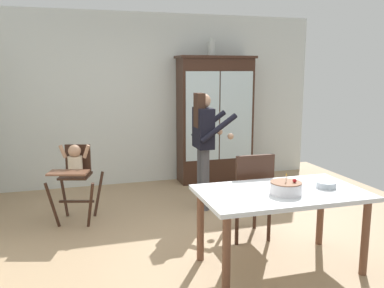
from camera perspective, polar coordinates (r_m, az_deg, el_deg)
name	(u,v)px	position (r m, az deg, el deg)	size (l,w,h in m)	color
ground_plane	(212,242)	(4.56, 2.84, -13.37)	(6.24, 6.24, 0.00)	tan
wall_back	(158,99)	(6.72, -4.74, 6.19)	(5.32, 0.06, 2.70)	silver
china_cabinet	(215,119)	(6.75, 3.19, 3.45)	(1.26, 0.48, 2.04)	#382116
ceramic_vase	(212,48)	(6.69, 2.75, 13.10)	(0.13, 0.13, 0.27)	#B2B7B2
high_chair_with_toddler	(75,169)	(5.12, -15.86, -3.35)	(0.71, 0.79, 0.95)	#382116
adult_person	(204,136)	(5.35, 1.65, 1.05)	(0.50, 0.48, 1.53)	#47474C
dining_table	(281,201)	(3.88, 12.20, -7.72)	(1.51, 0.89, 0.74)	silver
birthday_cake	(286,188)	(3.76, 12.85, -5.93)	(0.28, 0.28, 0.19)	white
serving_bowl	(326,185)	(4.06, 18.07, -5.38)	(0.18, 0.18, 0.06)	#B2BCC6
dining_chair_far_side	(251,190)	(4.46, 8.12, -6.37)	(0.45, 0.45, 0.96)	#382116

